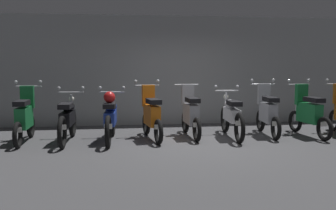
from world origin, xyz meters
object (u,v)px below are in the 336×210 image
at_px(motorbike_slot_6, 268,113).
at_px(motorbike_slot_7, 308,113).
at_px(motorbike_slot_2, 110,117).
at_px(motorbike_slot_3, 152,115).
at_px(motorbike_slot_0, 25,117).
at_px(motorbike_slot_5, 232,116).
at_px(motorbike_slot_4, 190,114).
at_px(motorbike_slot_1, 68,119).

distance_m(motorbike_slot_6, motorbike_slot_7, 0.91).
height_order(motorbike_slot_2, motorbike_slot_3, motorbike_slot_3).
xyz_separation_m(motorbike_slot_0, motorbike_slot_6, (5.37, 0.09, 0.00)).
bearing_deg(motorbike_slot_5, motorbike_slot_3, 178.75).
height_order(motorbike_slot_0, motorbike_slot_4, motorbike_slot_0).
bearing_deg(motorbike_slot_7, motorbike_slot_3, 178.33).
bearing_deg(motorbike_slot_3, motorbike_slot_2, -171.49).
xyz_separation_m(motorbike_slot_4, motorbike_slot_7, (2.68, -0.27, 0.00)).
xyz_separation_m(motorbike_slot_0, motorbike_slot_1, (0.90, -0.10, -0.04)).
relative_size(motorbike_slot_0, motorbike_slot_7, 1.00).
bearing_deg(motorbike_slot_3, motorbike_slot_6, 2.29).
bearing_deg(motorbike_slot_7, motorbike_slot_1, 179.76).
xyz_separation_m(motorbike_slot_0, motorbike_slot_2, (1.79, -0.15, 0.00)).
distance_m(motorbike_slot_0, motorbike_slot_2, 1.80).
distance_m(motorbike_slot_0, motorbike_slot_3, 2.68).
relative_size(motorbike_slot_2, motorbike_slot_5, 1.00).
relative_size(motorbike_slot_5, motorbike_slot_6, 1.16).
xyz_separation_m(motorbike_slot_0, motorbike_slot_4, (3.58, 0.15, -0.00)).
distance_m(motorbike_slot_2, motorbike_slot_5, 2.69).
distance_m(motorbike_slot_4, motorbike_slot_5, 0.92).
bearing_deg(motorbike_slot_1, motorbike_slot_4, 5.28).
bearing_deg(motorbike_slot_5, motorbike_slot_6, 9.29).
distance_m(motorbike_slot_1, motorbike_slot_7, 5.36).
height_order(motorbike_slot_3, motorbike_slot_4, motorbike_slot_3).
xyz_separation_m(motorbike_slot_0, motorbike_slot_3, (2.68, -0.01, 0.00)).
relative_size(motorbike_slot_0, motorbike_slot_4, 1.00).
distance_m(motorbike_slot_2, motorbike_slot_7, 4.47).
bearing_deg(motorbike_slot_1, motorbike_slot_0, 173.88).
bearing_deg(motorbike_slot_1, motorbike_slot_5, 0.69).
bearing_deg(motorbike_slot_7, motorbike_slot_6, 166.58).
distance_m(motorbike_slot_4, motorbike_slot_7, 2.69).
height_order(motorbike_slot_1, motorbike_slot_7, motorbike_slot_7).
xyz_separation_m(motorbike_slot_2, motorbike_slot_5, (2.68, 0.09, -0.04)).
bearing_deg(motorbike_slot_2, motorbike_slot_4, 9.49).
xyz_separation_m(motorbike_slot_2, motorbike_slot_3, (0.89, 0.13, -0.00)).
bearing_deg(motorbike_slot_6, motorbike_slot_4, 178.14).
bearing_deg(motorbike_slot_3, motorbike_slot_5, -1.25).
bearing_deg(motorbike_slot_0, motorbike_slot_7, -1.08).
relative_size(motorbike_slot_6, motorbike_slot_7, 1.00).
relative_size(motorbike_slot_3, motorbike_slot_7, 1.00).
bearing_deg(motorbike_slot_7, motorbike_slot_4, 174.25).
bearing_deg(motorbike_slot_4, motorbike_slot_3, -169.54).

